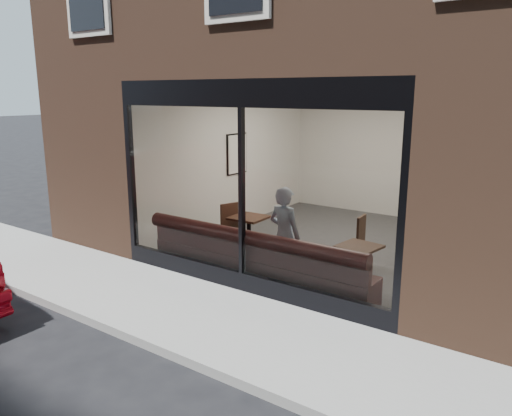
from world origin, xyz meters
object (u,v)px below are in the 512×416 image
Objects in this scene: cafe_table_right at (359,247)px; cafe_table_left at (249,218)px; person at (284,236)px; cafe_chair_right at (349,254)px; banquette at (257,269)px; cafe_chair_left at (224,237)px.

cafe_table_left is at bearing 168.72° from cafe_table_right.
person is at bearing -165.09° from cafe_table_right.
banquette is at bearing 55.05° from cafe_chair_right.
cafe_chair_right is (0.89, 1.56, 0.01)m from banquette.
cafe_chair_left is at bearing 169.84° from cafe_table_right.
cafe_table_right is (1.50, 0.55, 0.52)m from banquette.
banquette is 1.79m from cafe_chair_right.
cafe_table_right reaches higher than cafe_chair_left.
banquette is at bearing -159.82° from cafe_table_right.
banquette is 1.48m from cafe_table_left.
cafe_table_right is at bearing -158.68° from person.
cafe_chair_left is (-0.65, 0.07, -0.50)m from cafe_table_left.
cafe_chair_right is at bearing -151.52° from cafe_chair_left.
cafe_chair_left is 2.50m from cafe_chair_right.
person is (0.36, 0.25, 0.57)m from banquette.
person is 2.55× the size of cafe_table_left.
banquette reaches higher than cafe_chair_right.
banquette is 6.43× the size of cafe_table_left.
cafe_table_left is 1.08× the size of cafe_table_right.
cafe_chair_right is at bearing 60.28° from banquette.
cafe_table_right is 3.16m from cafe_chair_left.
person is 4.18× the size of cafe_chair_right.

